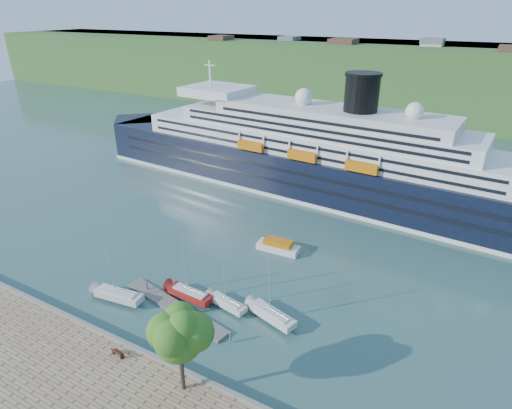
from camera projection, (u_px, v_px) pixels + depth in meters
name	position (u px, v px, depth m)	size (l,w,h in m)	color
ground	(117.00, 344.00, 50.45)	(400.00, 400.00, 0.00)	#325956
far_hillside	(400.00, 78.00, 160.33)	(400.00, 50.00, 24.00)	#294F1F
quay_coping	(115.00, 338.00, 49.81)	(220.00, 0.50, 0.30)	slate
cruise_ship	(302.00, 131.00, 88.93)	(113.38, 16.51, 25.46)	black
park_bench	(118.00, 352.00, 47.23)	(1.62, 0.66, 1.04)	#4C2415
promenade_tree	(180.00, 347.00, 41.17)	(6.49, 6.49, 10.75)	#356C1C
floating_pontoon	(175.00, 308.00, 56.30)	(17.78, 2.17, 0.40)	gray
sailboat_white_near	(115.00, 271.00, 55.80)	(7.50, 2.08, 9.69)	silver
sailboat_red	(188.00, 271.00, 56.11)	(7.24, 2.01, 9.35)	maroon
sailboat_white_far	(227.00, 283.00, 54.78)	(6.16, 1.71, 7.95)	silver
tender_launch	(278.00, 245.00, 69.44)	(7.03, 2.40, 1.94)	#CF690C
sailboat_extra	(273.00, 291.00, 52.16)	(7.28, 2.02, 9.40)	silver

